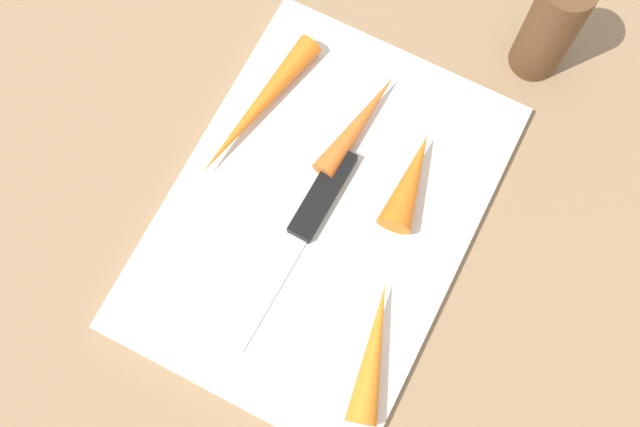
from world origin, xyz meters
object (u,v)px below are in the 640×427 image
Objects in this scene: knife at (315,206)px; pepper_grinder at (551,27)px; carrot_short at (359,123)px; cutting_board at (320,215)px; carrot_long at (373,352)px; carrot_shortest at (411,180)px; carrot_longest at (258,107)px.

pepper_grinder reaches higher than knife.
pepper_grinder is (-0.14, 0.12, 0.04)m from carrot_short.
cutting_board is 0.13m from carrot_long.
cutting_board is 2.88× the size of pepper_grinder.
pepper_grinder reaches higher than carrot_shortest.
carrot_shortest reaches higher than carrot_short.
cutting_board is 3.95× the size of carrot_shortest.
cutting_board is 0.26m from pepper_grinder.
carrot_short is at bearing 13.63° from carrot_long.
pepper_grinder is (-0.17, 0.21, 0.04)m from carrot_longest.
pepper_grinder is (-0.23, 0.12, 0.04)m from knife.
carrot_shortest is at bearing -106.69° from carrot_short.
carrot_shortest is 0.07m from carrot_short.
knife is 0.11m from carrot_longest.
knife is at bearing -26.68° from pepper_grinder.
cutting_board is 0.09m from carrot_shortest.
knife is at bearing -112.20° from cutting_board.
carrot_long reaches higher than carrot_short.
carrot_short reaches higher than knife.
cutting_board is at bearing 67.21° from carrot_longest.
knife is (-0.00, -0.01, 0.01)m from cutting_board.
carrot_longest is (-0.06, -0.09, 0.01)m from knife.
carrot_shortest is 0.78× the size of carrot_long.
pepper_grinder is at bearing 155.44° from knife.
carrot_shortest is at bearing 135.00° from cutting_board.
carrot_long is at bearing -142.38° from carrot_short.
carrot_longest is (-0.06, -0.10, 0.02)m from cutting_board.
carrot_short is at bearing -176.15° from cutting_board.
carrot_longest reaches higher than cutting_board.
carrot_short is (-0.03, -0.07, -0.00)m from carrot_shortest.
carrot_longest is (-0.00, -0.15, -0.00)m from carrot_shortest.
knife is 2.20× the size of carrot_shortest.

